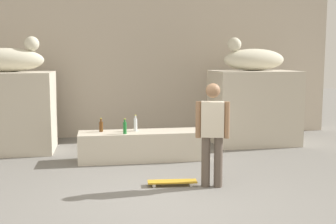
{
  "coord_description": "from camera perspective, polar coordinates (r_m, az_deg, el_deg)",
  "views": [
    {
      "loc": [
        -0.84,
        -6.01,
        2.08
      ],
      "look_at": [
        0.37,
        1.44,
        1.1
      ],
      "focal_mm": 45.54,
      "sensor_mm": 36.0,
      "label": 1
    }
  ],
  "objects": [
    {
      "name": "statue_reclining_right",
      "position": [
        10.37,
        11.33,
        7.0
      ],
      "size": [
        1.68,
        0.86,
        0.78
      ],
      "rotation": [
        0.0,
        0.0,
        3.33
      ],
      "color": "beige",
      "rests_on": "pedestal_right"
    },
    {
      "name": "pedestal_left",
      "position": [
        9.99,
        -20.58,
        -0.0
      ],
      "size": [
        1.95,
        1.38,
        1.75
      ],
      "primitive_type": "cube",
      "color": "beige",
      "rests_on": "ground_plane"
    },
    {
      "name": "facade_wall",
      "position": [
        11.48,
        -5.11,
        11.93
      ],
      "size": [
        10.8,
        0.6,
        5.98
      ],
      "primitive_type": "cube",
      "color": "#BFB29F",
      "rests_on": "ground_plane"
    },
    {
      "name": "ground_plane",
      "position": [
        6.42,
        -1.22,
        -11.52
      ],
      "size": [
        40.0,
        40.0,
        0.0
      ],
      "primitive_type": "plane",
      "color": "slate"
    },
    {
      "name": "skateboard",
      "position": [
        7.01,
        0.57,
        -9.32
      ],
      "size": [
        0.81,
        0.26,
        0.08
      ],
      "rotation": [
        0.0,
        0.0,
        3.07
      ],
      "color": "gold",
      "rests_on": "ground_plane"
    },
    {
      "name": "ledge_block",
      "position": [
        8.67,
        -3.47,
        -4.52
      ],
      "size": [
        2.54,
        0.68,
        0.58
      ],
      "primitive_type": "cube",
      "color": "beige",
      "rests_on": "ground_plane"
    },
    {
      "name": "bottle_green",
      "position": [
        8.37,
        -5.8,
        -2.08
      ],
      "size": [
        0.07,
        0.07,
        0.3
      ],
      "color": "#1E722D",
      "rests_on": "ledge_block"
    },
    {
      "name": "pedestal_right",
      "position": [
        10.46,
        11.34,
        0.64
      ],
      "size": [
        1.95,
        1.38,
        1.75
      ],
      "primitive_type": "cube",
      "color": "beige",
      "rests_on": "ground_plane"
    },
    {
      "name": "bottle_clear",
      "position": [
        8.67,
        -4.38,
        -1.64
      ],
      "size": [
        0.07,
        0.07,
        0.33
      ],
      "color": "silver",
      "rests_on": "ledge_block"
    },
    {
      "name": "bottle_brown",
      "position": [
        8.66,
        -8.95,
        -1.89
      ],
      "size": [
        0.08,
        0.08,
        0.28
      ],
      "color": "#593314",
      "rests_on": "ledge_block"
    },
    {
      "name": "statue_reclining_left",
      "position": [
        9.92,
        -20.68,
        6.65
      ],
      "size": [
        1.65,
        0.73,
        0.78
      ],
      "rotation": [
        0.0,
        0.0,
        0.11
      ],
      "color": "beige",
      "rests_on": "pedestal_left"
    },
    {
      "name": "skater",
      "position": [
        6.8,
        5.96,
        -2.45
      ],
      "size": [
        0.52,
        0.29,
        1.67
      ],
      "rotation": [
        0.0,
        0.0,
        2.88
      ],
      "color": "brown",
      "rests_on": "ground_plane"
    }
  ]
}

